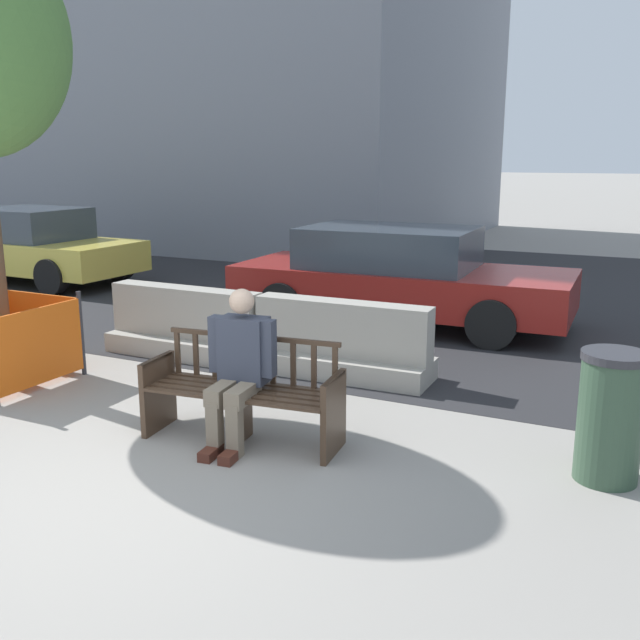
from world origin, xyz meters
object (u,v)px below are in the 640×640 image
at_px(street_bench, 243,396).
at_px(car_sedan_mid, 398,276).
at_px(seated_person, 239,364).
at_px(jersey_barrier_left, 186,328).
at_px(jersey_barrier_centre, 342,346).
at_px(car_taxi_near, 35,246).
at_px(construction_fence, 1,339).
at_px(trash_bin, 610,417).

height_order(street_bench, car_sedan_mid, car_sedan_mid).
height_order(seated_person, car_sedan_mid, car_sedan_mid).
bearing_deg(jersey_barrier_left, jersey_barrier_centre, 2.34).
xyz_separation_m(seated_person, car_taxi_near, (-7.77, 4.97, 0.00)).
distance_m(street_bench, seated_person, 0.30).
distance_m(seated_person, car_taxi_near, 9.23).
xyz_separation_m(seated_person, jersey_barrier_left, (-2.05, 2.01, -0.35)).
relative_size(street_bench, seated_person, 1.32).
bearing_deg(construction_fence, trash_bin, 3.02).
height_order(seated_person, construction_fence, seated_person).
bearing_deg(jersey_barrier_left, car_sedan_mid, 58.25).
bearing_deg(jersey_barrier_centre, car_sedan_mid, 97.20).
relative_size(jersey_barrier_left, car_sedan_mid, 0.42).
height_order(construction_fence, trash_bin, trash_bin).
bearing_deg(car_sedan_mid, seated_person, -85.84).
bearing_deg(street_bench, seated_person, -85.74).
height_order(seated_person, trash_bin, seated_person).
xyz_separation_m(street_bench, trash_bin, (2.85, 0.55, 0.10)).
distance_m(jersey_barrier_centre, jersey_barrier_left, 2.05).
height_order(street_bench, car_taxi_near, car_taxi_near).
distance_m(jersey_barrier_left, car_taxi_near, 6.45).
distance_m(jersey_barrier_centre, car_sedan_mid, 2.72).
bearing_deg(trash_bin, seated_person, -168.05).
xyz_separation_m(street_bench, seated_person, (0.00, -0.06, 0.29)).
relative_size(street_bench, car_sedan_mid, 0.36).
bearing_deg(street_bench, car_sedan_mid, 94.16).
xyz_separation_m(street_bench, jersey_barrier_centre, (-0.01, 2.04, -0.06)).
bearing_deg(car_taxi_near, construction_fence, -45.60).
distance_m(seated_person, trash_bin, 2.92).
xyz_separation_m(jersey_barrier_centre, jersey_barrier_left, (-2.04, -0.08, 0.00)).
bearing_deg(seated_person, jersey_barrier_centre, 90.26).
bearing_deg(construction_fence, car_sedan_mid, 57.67).
xyz_separation_m(seated_person, trash_bin, (2.85, 0.60, -0.19)).
xyz_separation_m(street_bench, jersey_barrier_left, (-2.05, 1.96, -0.06)).
xyz_separation_m(seated_person, jersey_barrier_centre, (-0.01, 2.10, -0.35)).
bearing_deg(jersey_barrier_left, trash_bin, -16.06).
relative_size(seated_person, jersey_barrier_centre, 0.65).
height_order(jersey_barrier_left, construction_fence, construction_fence).
distance_m(street_bench, car_taxi_near, 9.20).
bearing_deg(seated_person, car_taxi_near, 147.41).
height_order(jersey_barrier_centre, trash_bin, trash_bin).
distance_m(construction_fence, trash_bin, 6.05).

